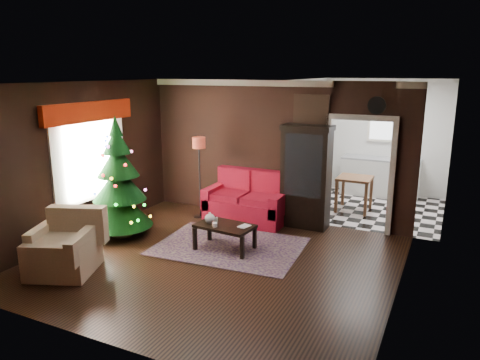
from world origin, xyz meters
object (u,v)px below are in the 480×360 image
at_px(floor_lamp, 200,178).
at_px(teapot, 210,218).
at_px(curio_cabinet, 306,179).
at_px(christmas_tree, 119,180).
at_px(wall_clock, 377,105).
at_px(kitchen_table, 354,194).
at_px(armchair, 62,243).
at_px(coffee_table, 225,237).
at_px(loveseat, 247,197).

bearing_deg(floor_lamp, teapot, -53.85).
xyz_separation_m(curio_cabinet, christmas_tree, (-2.89, -1.97, 0.10)).
bearing_deg(teapot, wall_clock, 40.86).
relative_size(christmas_tree, wall_clock, 6.83).
xyz_separation_m(christmas_tree, kitchen_table, (3.54, 3.40, -0.68)).
relative_size(floor_lamp, armchair, 1.76).
distance_m(floor_lamp, wall_clock, 3.73).
relative_size(coffee_table, kitchen_table, 1.29).
bearing_deg(kitchen_table, coffee_table, -115.16).
relative_size(loveseat, kitchen_table, 2.27).
xyz_separation_m(floor_lamp, wall_clock, (3.34, 0.58, 1.55)).
bearing_deg(loveseat, kitchen_table, 42.51).
bearing_deg(armchair, christmas_tree, 77.38).
bearing_deg(wall_clock, curio_cabinet, -171.47).
height_order(armchair, coffee_table, armchair).
height_order(teapot, wall_clock, wall_clock).
bearing_deg(wall_clock, teapot, -139.14).
relative_size(teapot, wall_clock, 0.62).
xyz_separation_m(floor_lamp, teapot, (1.03, -1.42, -0.29)).
height_order(curio_cabinet, wall_clock, wall_clock).
relative_size(loveseat, wall_clock, 5.31).
distance_m(loveseat, floor_lamp, 1.06).
distance_m(floor_lamp, armchair, 3.26).
xyz_separation_m(curio_cabinet, wall_clock, (1.20, 0.18, 1.43)).
height_order(curio_cabinet, kitchen_table, curio_cabinet).
relative_size(curio_cabinet, coffee_table, 1.97).
height_order(loveseat, coffee_table, loveseat).
relative_size(curio_cabinet, wall_clock, 5.94).
distance_m(loveseat, kitchen_table, 2.45).
xyz_separation_m(armchair, teapot, (1.53, 1.79, 0.08)).
height_order(curio_cabinet, coffee_table, curio_cabinet).
xyz_separation_m(floor_lamp, kitchen_table, (2.79, 1.83, -0.45)).
relative_size(curio_cabinet, christmas_tree, 0.87).
xyz_separation_m(christmas_tree, wall_clock, (4.09, 2.15, 1.33)).
bearing_deg(curio_cabinet, coffee_table, -115.74).
relative_size(floor_lamp, teapot, 8.57).
relative_size(christmas_tree, teapot, 11.03).
xyz_separation_m(christmas_tree, teapot, (1.79, 0.16, -0.51)).
bearing_deg(kitchen_table, wall_clock, -66.25).
relative_size(wall_clock, kitchen_table, 0.43).
bearing_deg(kitchen_table, armchair, -123.15).
xyz_separation_m(floor_lamp, christmas_tree, (-0.75, -1.57, 0.22)).
distance_m(wall_clock, kitchen_table, 2.43).
relative_size(armchair, kitchen_table, 1.29).
relative_size(loveseat, coffee_table, 1.76).
xyz_separation_m(armchair, coffee_table, (1.79, 1.84, -0.23)).
relative_size(curio_cabinet, armchair, 1.97).
xyz_separation_m(loveseat, wall_clock, (2.35, 0.40, 1.88)).
bearing_deg(kitchen_table, christmas_tree, -136.16).
bearing_deg(armchair, wall_clock, 22.99).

